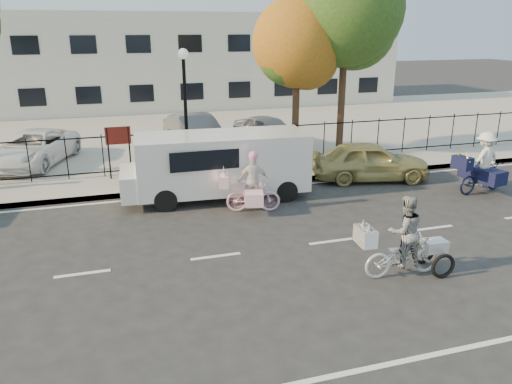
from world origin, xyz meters
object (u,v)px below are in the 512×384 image
object	(u,v)px
bull_bike	(482,169)
white_van	(219,163)
gold_sedan	(370,161)
lamppost	(185,90)
unicorn_bike	(252,190)
lot_car_d	(269,131)
zebra_trike	(404,245)
lot_car_c	(196,132)
lot_car_b	(33,148)

from	to	relation	value
bull_bike	white_van	world-z (taller)	white_van
bull_bike	gold_sedan	xyz separation A→B (m)	(-2.78, 2.28, -0.11)
white_van	lamppost	bearing A→B (deg)	105.43
unicorn_bike	gold_sedan	world-z (taller)	unicorn_bike
gold_sedan	lot_car_d	world-z (taller)	lot_car_d
bull_bike	lot_car_d	distance (m)	9.13
zebra_trike	lot_car_c	size ratio (longest dim) A/B	0.49
unicorn_bike	bull_bike	xyz separation A→B (m)	(7.64, -0.45, 0.13)
lot_car_b	lot_car_d	distance (m)	9.58
zebra_trike	gold_sedan	world-z (taller)	zebra_trike
zebra_trike	lot_car_b	bearing A→B (deg)	38.97
lot_car_b	lot_car_c	size ratio (longest dim) A/B	1.05
lot_car_d	zebra_trike	bearing A→B (deg)	-116.02
lamppost	lot_car_b	distance (m)	6.53
bull_bike	gold_sedan	bearing A→B (deg)	40.03
lamppost	bull_bike	distance (m)	10.22
zebra_trike	bull_bike	size ratio (longest dim) A/B	0.97
zebra_trike	lot_car_b	xyz separation A→B (m)	(-8.62, 11.67, 0.08)
zebra_trike	white_van	world-z (taller)	white_van
lot_car_b	gold_sedan	bearing A→B (deg)	-4.10
zebra_trike	lot_car_c	distance (m)	12.63
zebra_trike	bull_bike	xyz separation A→B (m)	(5.64, 4.28, 0.09)
bull_bike	lot_car_c	bearing A→B (deg)	33.46
white_van	lot_car_b	world-z (taller)	white_van
unicorn_bike	lot_car_c	bearing A→B (deg)	15.69
zebra_trike	bull_bike	world-z (taller)	bull_bike
lamppost	lot_car_b	size ratio (longest dim) A/B	0.95
lamppost	lot_car_d	xyz separation A→B (m)	(4.14, 3.24, -2.31)
zebra_trike	lot_car_d	world-z (taller)	zebra_trike
lamppost	bull_bike	xyz separation A→B (m)	(8.84, -4.58, -2.31)
unicorn_bike	bull_bike	world-z (taller)	bull_bike
unicorn_bike	bull_bike	size ratio (longest dim) A/B	0.83
zebra_trike	unicorn_bike	world-z (taller)	zebra_trike
lot_car_c	gold_sedan	bearing A→B (deg)	-60.99
white_van	lot_car_c	bearing A→B (deg)	89.70
white_van	gold_sedan	xyz separation A→B (m)	(5.51, 0.33, -0.44)
bull_bike	lot_car_b	bearing A→B (deg)	52.06
lamppost	lot_car_d	distance (m)	5.75
lot_car_d	white_van	bearing A→B (deg)	-143.00
unicorn_bike	lot_car_b	distance (m)	9.59
bull_bike	white_van	distance (m)	8.52
white_van	lot_car_c	xyz separation A→B (m)	(0.41, 6.19, -0.26)
lamppost	unicorn_bike	distance (m)	4.95
unicorn_bike	bull_bike	bearing A→B (deg)	-79.37
zebra_trike	unicorn_bike	size ratio (longest dim) A/B	1.16
lamppost	white_van	xyz separation A→B (m)	(0.55, -2.63, -1.98)
unicorn_bike	white_van	size ratio (longest dim) A/B	0.32
lot_car_c	lot_car_b	bearing A→B (deg)	174.79
lamppost	lot_car_c	distance (m)	4.32
white_van	lot_car_b	size ratio (longest dim) A/B	1.28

